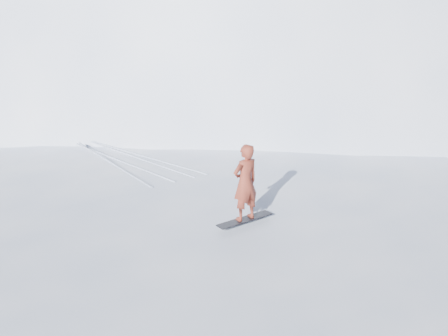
# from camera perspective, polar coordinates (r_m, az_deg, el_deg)

# --- Properties ---
(ground) EXTENTS (400.00, 400.00, 0.00)m
(ground) POSITION_cam_1_polar(r_m,az_deg,el_deg) (14.37, -0.51, -13.65)
(ground) COLOR white
(ground) RESTS_ON ground
(near_ridge) EXTENTS (36.00, 28.00, 4.80)m
(near_ridge) POSITION_cam_1_polar(r_m,az_deg,el_deg) (17.07, -2.87, -8.11)
(near_ridge) COLOR white
(near_ridge) RESTS_ON ground
(summit_peak) EXTENTS (60.00, 56.00, 56.00)m
(summit_peak) POSITION_cam_1_polar(r_m,az_deg,el_deg) (46.73, 6.17, 9.05)
(summit_peak) COLOR white
(summit_peak) RESTS_ON ground
(peak_shoulder) EXTENTS (28.00, 24.00, 18.00)m
(peak_shoulder) POSITION_cam_1_polar(r_m,az_deg,el_deg) (35.33, -3.44, 6.03)
(peak_shoulder) COLOR white
(peak_shoulder) RESTS_ON ground
(wind_bumps) EXTENTS (16.00, 14.40, 1.00)m
(wind_bumps) POSITION_cam_1_polar(r_m,az_deg,el_deg) (15.76, -6.34, -10.63)
(wind_bumps) COLOR white
(wind_bumps) RESTS_ON ground
(snowboard) EXTENTS (1.61, 0.42, 0.03)m
(snowboard) POSITION_cam_1_polar(r_m,az_deg,el_deg) (12.68, 2.38, -5.89)
(snowboard) COLOR black
(snowboard) RESTS_ON near_ridge
(snowboarder) EXTENTS (0.75, 0.52, 1.96)m
(snowboarder) POSITION_cam_1_polar(r_m,az_deg,el_deg) (12.30, 2.45, -1.67)
(snowboarder) COLOR maroon
(snowboarder) RESTS_ON snowboard
(board_tracks) EXTENTS (2.60, 5.99, 0.04)m
(board_tracks) POSITION_cam_1_polar(r_m,az_deg,el_deg) (17.73, -10.84, 1.04)
(board_tracks) COLOR silver
(board_tracks) RESTS_ON ground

